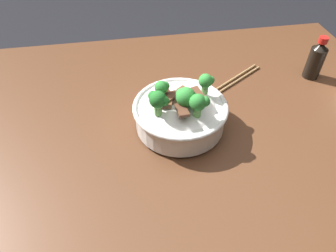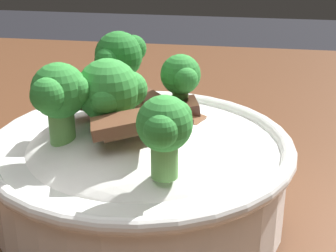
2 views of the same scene
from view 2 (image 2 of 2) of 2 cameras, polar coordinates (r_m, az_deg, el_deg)
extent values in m
cube|color=#56331E|center=(1.18, -14.42, -11.03)|extent=(0.08, 0.08, 0.71)
cylinder|color=white|center=(0.44, -2.83, -10.01)|extent=(0.09, 0.09, 0.01)
cylinder|color=white|center=(0.42, -2.93, -5.96)|extent=(0.23, 0.23, 0.06)
torus|color=white|center=(0.40, -3.01, -2.10)|extent=(0.24, 0.24, 0.01)
ellipsoid|color=white|center=(0.41, -2.98, -3.39)|extent=(0.19, 0.19, 0.06)
cube|color=#4C2B1E|center=(0.42, -0.47, 1.70)|extent=(0.04, 0.06, 0.02)
cube|color=brown|center=(0.36, -4.77, 0.31)|extent=(0.04, 0.05, 0.02)
cube|color=#563323|center=(0.41, -9.64, 2.79)|extent=(0.03, 0.05, 0.01)
cube|color=brown|center=(0.37, -2.70, 0.41)|extent=(0.06, 0.07, 0.01)
cube|color=#563323|center=(0.41, -1.42, 2.59)|extent=(0.05, 0.06, 0.01)
cube|color=brown|center=(0.42, -0.91, 1.58)|extent=(0.04, 0.08, 0.03)
cube|color=#4C2B1E|center=(0.42, -1.29, 1.87)|extent=(0.06, 0.07, 0.02)
cylinder|color=#5B9947|center=(0.38, -11.67, -0.03)|extent=(0.02, 0.02, 0.03)
sphere|color=#2D8433|center=(0.37, -11.98, 3.74)|extent=(0.04, 0.04, 0.04)
sphere|color=#2D8433|center=(0.36, -13.06, 3.31)|extent=(0.02, 0.02, 0.02)
sphere|color=#2D8433|center=(0.37, -10.19, 3.92)|extent=(0.02, 0.02, 0.02)
cylinder|color=#7AB256|center=(0.39, -6.44, 0.45)|extent=(0.01, 0.01, 0.02)
sphere|color=green|center=(0.39, -6.61, 3.92)|extent=(0.05, 0.05, 0.05)
sphere|color=green|center=(0.37, -6.98, 2.84)|extent=(0.02, 0.02, 0.02)
sphere|color=green|center=(0.39, -4.25, 4.07)|extent=(0.03, 0.03, 0.03)
cylinder|color=#5B9947|center=(0.43, 1.36, 2.82)|extent=(0.01, 0.01, 0.02)
sphere|color=#2D8433|center=(0.42, 1.39, 5.69)|extent=(0.03, 0.03, 0.03)
sphere|color=#2D8433|center=(0.41, 1.34, 5.16)|extent=(0.02, 0.02, 0.02)
sphere|color=#2D8433|center=(0.43, 2.51, 5.81)|extent=(0.02, 0.02, 0.02)
cylinder|color=#5B9947|center=(0.46, -5.31, 4.29)|extent=(0.02, 0.02, 0.03)
sphere|color=#237028|center=(0.45, -5.44, 7.75)|extent=(0.04, 0.04, 0.04)
sphere|color=#237028|center=(0.44, -6.55, 7.08)|extent=(0.02, 0.02, 0.02)
sphere|color=#237028|center=(0.45, -3.86, 8.50)|extent=(0.02, 0.02, 0.02)
cylinder|color=#5B9947|center=(0.33, -0.88, -3.58)|extent=(0.02, 0.02, 0.03)
sphere|color=green|center=(0.32, -0.90, 0.31)|extent=(0.04, 0.04, 0.04)
sphere|color=green|center=(0.31, -1.13, -0.46)|extent=(0.02, 0.02, 0.02)
sphere|color=green|center=(0.32, 0.97, 1.16)|extent=(0.02, 0.02, 0.02)
camera|label=1|loc=(0.88, -53.63, 36.93)|focal=33.04mm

